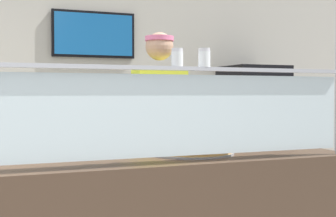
{
  "coord_description": "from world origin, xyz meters",
  "views": [
    {
      "loc": [
        0.16,
        -2.08,
        1.31
      ],
      "look_at": [
        1.13,
        0.43,
        1.22
      ],
      "focal_mm": 49.26,
      "sensor_mm": 36.0,
      "label": 1
    }
  ],
  "objects_px": {
    "worker_figure": "(160,133)",
    "drink_fridge": "(253,138)",
    "pizza_tray": "(191,151)",
    "parmesan_shaker": "(177,59)",
    "pepper_flake_shaker": "(204,59)",
    "pizza_server": "(194,147)"
  },
  "relations": [
    {
      "from": "pizza_server",
      "to": "parmesan_shaker",
      "type": "bearing_deg",
      "value": -118.27
    },
    {
      "from": "parmesan_shaker",
      "to": "drink_fridge",
      "type": "bearing_deg",
      "value": 50.89
    },
    {
      "from": "parmesan_shaker",
      "to": "drink_fridge",
      "type": "xyz_separation_m",
      "value": [
        1.84,
        2.26,
        -0.68
      ]
    },
    {
      "from": "worker_figure",
      "to": "drink_fridge",
      "type": "height_order",
      "value": "worker_figure"
    },
    {
      "from": "pizza_tray",
      "to": "drink_fridge",
      "type": "distance_m",
      "value": 2.52
    },
    {
      "from": "pizza_server",
      "to": "drink_fridge",
      "type": "xyz_separation_m",
      "value": [
        1.6,
        1.95,
        -0.19
      ]
    },
    {
      "from": "pepper_flake_shaker",
      "to": "worker_figure",
      "type": "xyz_separation_m",
      "value": [
        0.16,
        1.09,
        -0.48
      ]
    },
    {
      "from": "parmesan_shaker",
      "to": "pizza_server",
      "type": "bearing_deg",
      "value": 52.64
    },
    {
      "from": "pepper_flake_shaker",
      "to": "worker_figure",
      "type": "bearing_deg",
      "value": 81.65
    },
    {
      "from": "pizza_tray",
      "to": "worker_figure",
      "type": "relative_size",
      "value": 0.29
    },
    {
      "from": "pepper_flake_shaker",
      "to": "parmesan_shaker",
      "type": "bearing_deg",
      "value": -180.0
    },
    {
      "from": "pizza_tray",
      "to": "parmesan_shaker",
      "type": "xyz_separation_m",
      "value": [
        -0.22,
        -0.33,
        0.51
      ]
    },
    {
      "from": "pizza_server",
      "to": "parmesan_shaker",
      "type": "relative_size",
      "value": 3.07
    },
    {
      "from": "worker_figure",
      "to": "pizza_server",
      "type": "bearing_deg",
      "value": -95.54
    },
    {
      "from": "pizza_server",
      "to": "parmesan_shaker",
      "type": "distance_m",
      "value": 0.63
    },
    {
      "from": "drink_fridge",
      "to": "pizza_server",
      "type": "bearing_deg",
      "value": -129.37
    },
    {
      "from": "pepper_flake_shaker",
      "to": "drink_fridge",
      "type": "bearing_deg",
      "value": 53.26
    },
    {
      "from": "pepper_flake_shaker",
      "to": "worker_figure",
      "type": "distance_m",
      "value": 1.2
    },
    {
      "from": "pizza_tray",
      "to": "parmesan_shaker",
      "type": "distance_m",
      "value": 0.65
    },
    {
      "from": "pepper_flake_shaker",
      "to": "pizza_server",
      "type": "bearing_deg",
      "value": 74.64
    },
    {
      "from": "worker_figure",
      "to": "drink_fridge",
      "type": "bearing_deg",
      "value": 37.42
    },
    {
      "from": "parmesan_shaker",
      "to": "pepper_flake_shaker",
      "type": "height_order",
      "value": "pepper_flake_shaker"
    }
  ]
}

